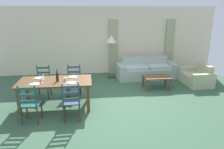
{
  "coord_description": "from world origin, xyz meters",
  "views": [
    {
      "loc": [
        -0.5,
        -5.33,
        2.48
      ],
      "look_at": [
        0.17,
        0.42,
        0.75
      ],
      "focal_mm": 33.58,
      "sensor_mm": 36.0,
      "label": 1
    }
  ],
  "objects_px": {
    "dining_chair_near_right": "(71,101)",
    "coffee_cup_secondary": "(42,79)",
    "standing_lamp": "(111,42)",
    "wine_glass_near_left": "(42,79)",
    "wine_bottle": "(57,77)",
    "wine_glass_far_left": "(43,75)",
    "dining_chair_far_right": "(74,81)",
    "armchair_upholstered": "(198,77)",
    "dining_chair_near_left": "(30,103)",
    "coffee_table": "(157,78)",
    "couch": "(146,70)",
    "dining_chair_far_left": "(43,82)",
    "coffee_cup_primary": "(65,79)",
    "dining_table": "(55,84)",
    "wine_glass_near_right": "(78,77)"
  },
  "relations": [
    {
      "from": "dining_chair_near_right",
      "to": "coffee_cup_secondary",
      "type": "bearing_deg",
      "value": 134.29
    },
    {
      "from": "standing_lamp",
      "to": "wine_glass_near_left",
      "type": "bearing_deg",
      "value": -128.38
    },
    {
      "from": "wine_bottle",
      "to": "wine_glass_far_left",
      "type": "bearing_deg",
      "value": 153.83
    },
    {
      "from": "standing_lamp",
      "to": "coffee_cup_secondary",
      "type": "bearing_deg",
      "value": -130.78
    },
    {
      "from": "dining_chair_far_right",
      "to": "armchair_upholstered",
      "type": "height_order",
      "value": "dining_chair_far_right"
    },
    {
      "from": "dining_chair_near_left",
      "to": "wine_bottle",
      "type": "height_order",
      "value": "wine_bottle"
    },
    {
      "from": "dining_chair_far_right",
      "to": "coffee_cup_secondary",
      "type": "height_order",
      "value": "dining_chair_far_right"
    },
    {
      "from": "wine_glass_far_left",
      "to": "armchair_upholstered",
      "type": "height_order",
      "value": "wine_glass_far_left"
    },
    {
      "from": "dining_chair_near_left",
      "to": "wine_glass_near_left",
      "type": "xyz_separation_m",
      "value": [
        0.16,
        0.66,
        0.38
      ]
    },
    {
      "from": "coffee_table",
      "to": "dining_chair_near_left",
      "type": "bearing_deg",
      "value": -152.58
    },
    {
      "from": "dining_chair_near_right",
      "to": "armchair_upholstered",
      "type": "distance_m",
      "value": 4.78
    },
    {
      "from": "standing_lamp",
      "to": "couch",
      "type": "bearing_deg",
      "value": -7.81
    },
    {
      "from": "wine_glass_near_left",
      "to": "wine_glass_far_left",
      "type": "distance_m",
      "value": 0.28
    },
    {
      "from": "dining_chair_near_left",
      "to": "wine_glass_far_left",
      "type": "bearing_deg",
      "value": 81.17
    },
    {
      "from": "dining_chair_far_left",
      "to": "standing_lamp",
      "type": "relative_size",
      "value": 0.59
    },
    {
      "from": "couch",
      "to": "coffee_cup_primary",
      "type": "bearing_deg",
      "value": -140.7
    },
    {
      "from": "coffee_cup_primary",
      "to": "couch",
      "type": "bearing_deg",
      "value": 39.3
    },
    {
      "from": "dining_chair_far_right",
      "to": "coffee_cup_primary",
      "type": "xyz_separation_m",
      "value": [
        -0.17,
        -0.79,
        0.32
      ]
    },
    {
      "from": "coffee_cup_primary",
      "to": "couch",
      "type": "distance_m",
      "value": 3.72
    },
    {
      "from": "dining_table",
      "to": "wine_glass_far_left",
      "type": "xyz_separation_m",
      "value": [
        -0.33,
        0.15,
        0.2
      ]
    },
    {
      "from": "dining_table",
      "to": "dining_chair_near_right",
      "type": "xyz_separation_m",
      "value": [
        0.46,
        -0.78,
        -0.19
      ]
    },
    {
      "from": "wine_glass_near_right",
      "to": "coffee_table",
      "type": "bearing_deg",
      "value": 25.69
    },
    {
      "from": "coffee_cup_primary",
      "to": "armchair_upholstered",
      "type": "distance_m",
      "value": 4.71
    },
    {
      "from": "coffee_cup_secondary",
      "to": "coffee_cup_primary",
      "type": "bearing_deg",
      "value": -6.47
    },
    {
      "from": "coffee_table",
      "to": "armchair_upholstered",
      "type": "bearing_deg",
      "value": 8.97
    },
    {
      "from": "dining_chair_near_right",
      "to": "dining_chair_far_left",
      "type": "height_order",
      "value": "same"
    },
    {
      "from": "wine_glass_near_right",
      "to": "wine_glass_near_left",
      "type": "bearing_deg",
      "value": 179.99
    },
    {
      "from": "dining_chair_far_left",
      "to": "wine_bottle",
      "type": "bearing_deg",
      "value": -56.45
    },
    {
      "from": "dining_chair_far_left",
      "to": "coffee_cup_secondary",
      "type": "bearing_deg",
      "value": -79.47
    },
    {
      "from": "dining_chair_far_left",
      "to": "standing_lamp",
      "type": "xyz_separation_m",
      "value": [
        2.25,
        1.71,
        0.93
      ]
    },
    {
      "from": "wine_glass_near_right",
      "to": "coffee_cup_secondary",
      "type": "height_order",
      "value": "wine_glass_near_right"
    },
    {
      "from": "dining_chair_near_right",
      "to": "armchair_upholstered",
      "type": "relative_size",
      "value": 0.82
    },
    {
      "from": "coffee_cup_primary",
      "to": "couch",
      "type": "xyz_separation_m",
      "value": [
        2.85,
        2.34,
        -0.5
      ]
    },
    {
      "from": "dining_chair_far_left",
      "to": "wine_glass_near_left",
      "type": "relative_size",
      "value": 5.96
    },
    {
      "from": "wine_bottle",
      "to": "wine_glass_near_right",
      "type": "relative_size",
      "value": 1.96
    },
    {
      "from": "dining_table",
      "to": "dining_chair_far_right",
      "type": "relative_size",
      "value": 1.98
    },
    {
      "from": "wine_glass_near_left",
      "to": "coffee_cup_secondary",
      "type": "xyz_separation_m",
      "value": [
        -0.04,
        0.17,
        -0.07
      ]
    },
    {
      "from": "wine_glass_far_left",
      "to": "coffee_cup_primary",
      "type": "distance_m",
      "value": 0.62
    },
    {
      "from": "dining_chair_near_left",
      "to": "coffee_table",
      "type": "relative_size",
      "value": 1.07
    },
    {
      "from": "dining_chair_far_right",
      "to": "armchair_upholstered",
      "type": "relative_size",
      "value": 0.82
    },
    {
      "from": "dining_chair_near_right",
      "to": "coffee_cup_primary",
      "type": "bearing_deg",
      "value": 104.61
    },
    {
      "from": "coffee_cup_primary",
      "to": "coffee_cup_secondary",
      "type": "distance_m",
      "value": 0.61
    },
    {
      "from": "wine_bottle",
      "to": "dining_chair_far_left",
      "type": "bearing_deg",
      "value": 123.55
    },
    {
      "from": "wine_glass_near_right",
      "to": "couch",
      "type": "distance_m",
      "value": 3.55
    },
    {
      "from": "coffee_table",
      "to": "wine_glass_near_right",
      "type": "bearing_deg",
      "value": -154.31
    },
    {
      "from": "couch",
      "to": "wine_bottle",
      "type": "bearing_deg",
      "value": -142.32
    },
    {
      "from": "armchair_upholstered",
      "to": "coffee_cup_primary",
      "type": "bearing_deg",
      "value": -162.96
    },
    {
      "from": "wine_bottle",
      "to": "coffee_cup_primary",
      "type": "xyz_separation_m",
      "value": [
        0.19,
        0.02,
        -0.07
      ]
    },
    {
      "from": "dining_chair_near_left",
      "to": "dining_chair_far_left",
      "type": "xyz_separation_m",
      "value": [
        -0.01,
        1.58,
        0.0
      ]
    },
    {
      "from": "armchair_upholstered",
      "to": "wine_glass_near_right",
      "type": "bearing_deg",
      "value": -160.35
    }
  ]
}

